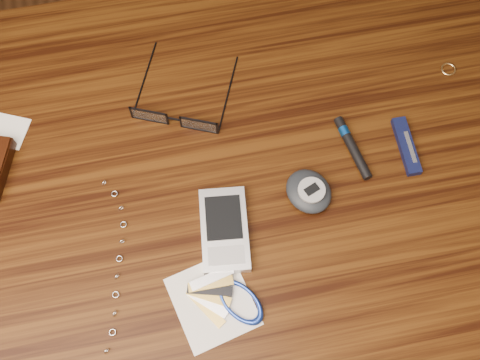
{
  "coord_description": "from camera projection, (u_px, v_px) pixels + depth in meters",
  "views": [
    {
      "loc": [
        0.0,
        -0.31,
        1.5
      ],
      "look_at": [
        0.06,
        -0.0,
        0.76
      ],
      "focal_mm": 45.0,
      "sensor_mm": 36.0,
      "label": 1
    }
  ],
  "objects": [
    {
      "name": "ground",
      "position": [
        216.0,
        302.0,
        1.5
      ],
      "size": [
        3.8,
        3.8,
        0.0
      ],
      "primitive_type": "plane",
      "color": "#472814",
      "rests_on": "ground"
    },
    {
      "name": "desk",
      "position": [
        199.0,
        215.0,
        0.9
      ],
      "size": [
        1.0,
        0.7,
        0.75
      ],
      "color": "#3B1F09",
      "rests_on": "ground"
    },
    {
      "name": "eyeglasses",
      "position": [
        176.0,
        116.0,
        0.83
      ],
      "size": [
        0.17,
        0.17,
        0.03
      ],
      "color": "black",
      "rests_on": "desk"
    },
    {
      "name": "gold_ring",
      "position": [
        448.0,
        69.0,
        0.88
      ],
      "size": [
        0.03,
        0.03,
        0.0
      ],
      "primitive_type": "torus",
      "rotation": [
        0.0,
        0.0,
        0.19
      ],
      "color": "#E5BB74",
      "rests_on": "desk"
    },
    {
      "name": "pda_phone",
      "position": [
        224.0,
        230.0,
        0.77
      ],
      "size": [
        0.07,
        0.12,
        0.02
      ],
      "color": "silver",
      "rests_on": "desk"
    },
    {
      "name": "pedometer",
      "position": [
        309.0,
        191.0,
        0.79
      ],
      "size": [
        0.08,
        0.08,
        0.03
      ],
      "color": "black",
      "rests_on": "desk"
    },
    {
      "name": "notepad_keys",
      "position": [
        226.0,
        300.0,
        0.74
      ],
      "size": [
        0.13,
        0.12,
        0.01
      ],
      "color": "white",
      "rests_on": "desk"
    },
    {
      "name": "pocket_knife",
      "position": [
        406.0,
        146.0,
        0.82
      ],
      "size": [
        0.02,
        0.09,
        0.01
      ],
      "color": "#0D1138",
      "rests_on": "desk"
    },
    {
      "name": "black_blue_pen",
      "position": [
        352.0,
        146.0,
        0.82
      ],
      "size": [
        0.03,
        0.1,
        0.01
      ],
      "color": "black",
      "rests_on": "desk"
    }
  ]
}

